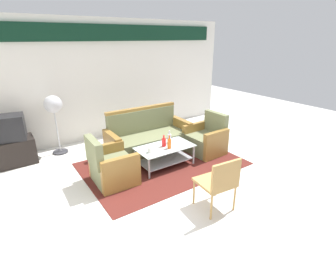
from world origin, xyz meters
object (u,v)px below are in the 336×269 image
pedestal_fan (54,108)px  couch (148,139)px  bottle_red (164,142)px  coffee_table (165,153)px  tv_stand (13,152)px  bottle_orange (170,143)px  cup (150,150)px  television (7,128)px  armchair_right (206,140)px  armchair_left (112,167)px  wicker_chair (219,181)px  bottle_clear (169,138)px

pedestal_fan → couch: bearing=-34.6°
bottle_red → coffee_table: bearing=-82.0°
tv_stand → bottle_orange: bearing=-37.5°
couch → cup: (-0.42, -0.78, 0.14)m
bottle_orange → bottle_red: 0.14m
television → pedestal_fan: 0.92m
cup → bottle_orange: bearing=-7.5°
armchair_right → pedestal_fan: size_ratio=0.67×
armchair_left → wicker_chair: (0.94, -1.61, 0.21)m
armchair_right → coffee_table: armchair_right is taller
wicker_chair → tv_stand: bearing=129.7°
armchair_right → television: bearing=61.6°
armchair_right → wicker_chair: 2.04m
couch → bottle_red: size_ratio=8.08×
bottle_red → tv_stand: bearing=144.3°
bottle_red → television: bearing=144.2°
armchair_left → coffee_table: size_ratio=0.77×
bottle_orange → wicker_chair: (-0.17, -1.47, -0.01)m
pedestal_fan → armchair_right: bearing=-34.3°
armchair_left → coffee_table: bearing=90.5°
bottle_red → pedestal_fan: pedestal_fan is taller
armchair_left → bottle_red: bearing=91.9°
bottle_red → television: 2.99m
couch → tv_stand: 2.69m
armchair_left → television: bearing=-141.0°
bottle_red → bottle_clear: bearing=24.1°
bottle_clear → tv_stand: bottle_clear is taller
television → wicker_chair: size_ratio=0.79×
coffee_table → tv_stand: tv_stand is taller
cup → television: television is taller
coffee_table → cup: cup is taller
bottle_orange → tv_stand: bearing=142.5°
pedestal_fan → wicker_chair: size_ratio=1.51×
armchair_left → coffee_table: 1.09m
armchair_right → television: 3.96m
bottle_orange → wicker_chair: bearing=-96.7°
bottle_red → wicker_chair: size_ratio=0.27×
couch → bottle_orange: bearing=89.2°
armchair_right → tv_stand: size_ratio=1.06×
bottle_clear → tv_stand: bearing=147.6°
bottle_clear → pedestal_fan: size_ratio=0.20×
armchair_right → bottle_clear: armchair_right is taller
cup → pedestal_fan: pedestal_fan is taller
bottle_orange → pedestal_fan: pedestal_fan is taller
armchair_right → bottle_orange: (-1.06, -0.13, 0.22)m
armchair_right → television: (-3.52, 1.75, 0.47)m
television → bottle_red: bearing=152.9°
couch → bottle_red: 0.71m
coffee_table → armchair_left: bearing=178.9°
cup → pedestal_fan: (-1.17, 1.88, 0.55)m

